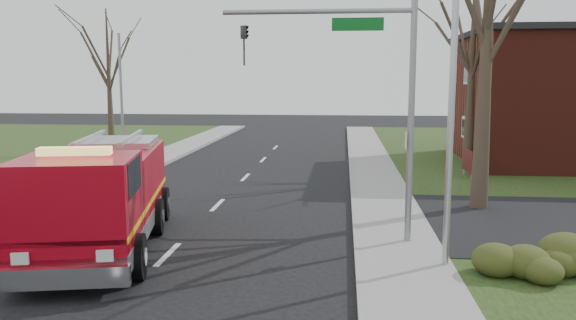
{
  "coord_description": "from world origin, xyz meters",
  "views": [
    {
      "loc": [
        4.65,
        -14.16,
        4.67
      ],
      "look_at": [
        2.82,
        4.29,
        2.0
      ],
      "focal_mm": 35.0,
      "sensor_mm": 36.0,
      "label": 1
    }
  ],
  "objects": [
    {
      "name": "ground",
      "position": [
        0.0,
        0.0,
        0.0
      ],
      "size": [
        120.0,
        120.0,
        0.0
      ],
      "primitive_type": "plane",
      "color": "black",
      "rests_on": "ground"
    },
    {
      "name": "sidewalk_right",
      "position": [
        6.2,
        0.0,
        0.07
      ],
      "size": [
        2.4,
        80.0,
        0.15
      ],
      "primitive_type": "cube",
      "color": "gray",
      "rests_on": "ground"
    },
    {
      "name": "health_center_sign",
      "position": [
        10.5,
        12.5,
        0.88
      ],
      "size": [
        0.12,
        2.0,
        1.4
      ],
      "color": "#4A1211",
      "rests_on": "ground"
    },
    {
      "name": "hedge_corner",
      "position": [
        9.0,
        -1.0,
        0.58
      ],
      "size": [
        2.8,
        2.0,
        0.9
      ],
      "primitive_type": "ellipsoid",
      "color": "#303714",
      "rests_on": "lawn_right"
    },
    {
      "name": "bare_tree_far",
      "position": [
        11.0,
        15.0,
        6.49
      ],
      "size": [
        5.25,
        5.25,
        10.5
      ],
      "color": "#3C2F23",
      "rests_on": "ground"
    },
    {
      "name": "bare_tree_left",
      "position": [
        -10.0,
        20.0,
        5.56
      ],
      "size": [
        4.5,
        4.5,
        9.0
      ],
      "color": "#3C2F23",
      "rests_on": "ground"
    },
    {
      "name": "traffic_signal_mast",
      "position": [
        5.21,
        1.5,
        4.71
      ],
      "size": [
        5.29,
        0.18,
        6.8
      ],
      "color": "gray",
      "rests_on": "ground"
    },
    {
      "name": "streetlight_pole",
      "position": [
        7.14,
        -0.5,
        4.55
      ],
      "size": [
        1.48,
        0.16,
        8.4
      ],
      "color": "#B7BABF",
      "rests_on": "ground"
    },
    {
      "name": "utility_pole_far",
      "position": [
        -6.8,
        14.0,
        3.5
      ],
      "size": [
        0.14,
        0.14,
        7.0
      ],
      "primitive_type": "cylinder",
      "color": "gray",
      "rests_on": "ground"
    },
    {
      "name": "fire_engine",
      "position": [
        -1.93,
        0.33,
        1.42
      ],
      "size": [
        4.32,
        8.2,
        3.15
      ],
      "rotation": [
        0.0,
        0.0,
        0.21
      ],
      "color": "#AB0717",
      "rests_on": "ground"
    }
  ]
}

